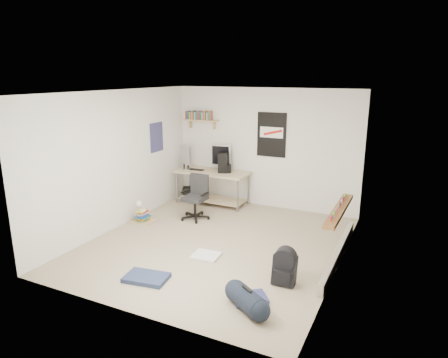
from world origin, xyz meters
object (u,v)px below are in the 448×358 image
at_px(desk, 213,187).
at_px(duffel_bag, 247,299).
at_px(office_chair, 195,195).
at_px(backpack, 285,270).
at_px(book_stack, 143,214).

xyz_separation_m(desk, duffel_bag, (2.26, -3.46, -0.22)).
height_order(desk, office_chair, office_chair).
xyz_separation_m(backpack, duffel_bag, (-0.22, -0.80, -0.06)).
height_order(backpack, duffel_bag, backpack).
distance_m(duffel_bag, book_stack, 3.52).
bearing_deg(book_stack, desk, 65.78).
distance_m(desk, backpack, 3.64).
bearing_deg(duffel_bag, desk, 156.58).
relative_size(desk, duffel_bag, 3.01).
distance_m(office_chair, book_stack, 1.07).
bearing_deg(desk, book_stack, -104.56).
relative_size(backpack, duffel_bag, 0.78).
bearing_deg(backpack, duffel_bag, -107.48).
xyz_separation_m(office_chair, backpack, (2.34, -1.65, -0.29)).
bearing_deg(backpack, office_chair, 142.53).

